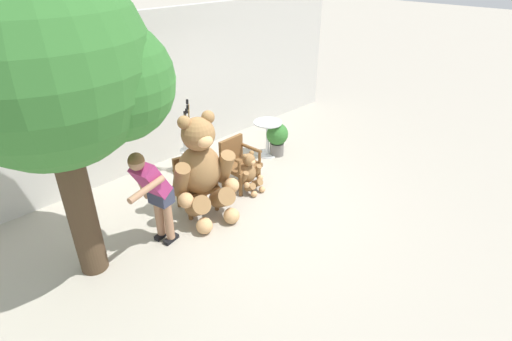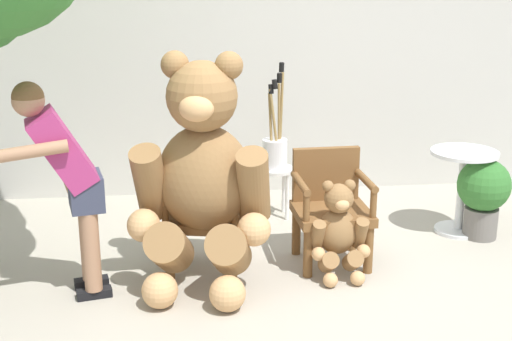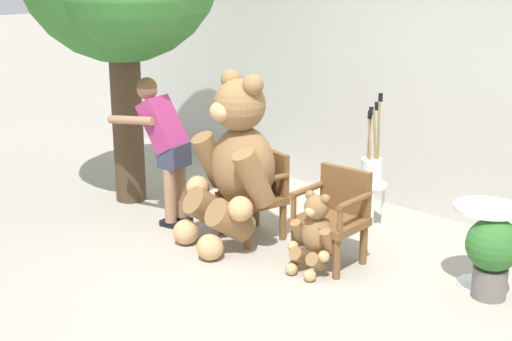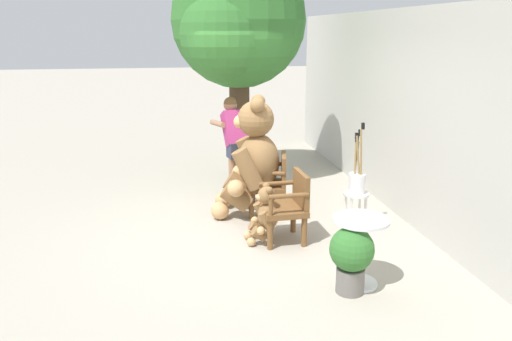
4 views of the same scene
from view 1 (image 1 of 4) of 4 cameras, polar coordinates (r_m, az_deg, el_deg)
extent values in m
plane|color=#A8A091|center=(6.48, -2.01, -5.47)|extent=(60.00, 60.00, 0.00)
cube|color=beige|center=(7.63, -14.98, 10.75)|extent=(10.00, 0.16, 2.80)
cube|color=brown|center=(6.35, -8.50, -2.28)|extent=(0.66, 0.63, 0.07)
cylinder|color=brown|center=(6.23, -9.41, -5.45)|extent=(0.07, 0.07, 0.37)
cylinder|color=brown|center=(6.39, -5.67, -4.21)|extent=(0.07, 0.07, 0.37)
cylinder|color=brown|center=(6.56, -10.97, -3.68)|extent=(0.07, 0.07, 0.37)
cylinder|color=brown|center=(6.71, -7.38, -2.55)|extent=(0.07, 0.07, 0.37)
cube|color=brown|center=(6.41, -9.55, 0.49)|extent=(0.52, 0.17, 0.42)
cylinder|color=brown|center=(6.14, -10.76, -0.90)|extent=(0.16, 0.48, 0.06)
cylinder|color=brown|center=(6.03, -9.86, -2.64)|extent=(0.05, 0.05, 0.22)
cylinder|color=brown|center=(6.31, -6.63, 0.34)|extent=(0.16, 0.48, 0.06)
cylinder|color=brown|center=(6.20, -5.67, -1.33)|extent=(0.05, 0.05, 0.22)
cube|color=brown|center=(6.88, -2.18, 0.67)|extent=(0.58, 0.54, 0.07)
cylinder|color=brown|center=(6.72, -2.23, -2.24)|extent=(0.07, 0.07, 0.37)
cylinder|color=brown|center=(7.01, 0.40, -0.80)|extent=(0.07, 0.07, 0.37)
cylinder|color=brown|center=(6.98, -4.70, -1.03)|extent=(0.07, 0.07, 0.37)
cylinder|color=brown|center=(7.26, -2.07, 0.31)|extent=(0.07, 0.07, 0.37)
cube|color=brown|center=(6.91, -3.59, 3.07)|extent=(0.52, 0.08, 0.42)
cylinder|color=brown|center=(6.61, -3.73, 1.86)|extent=(0.08, 0.48, 0.06)
cylinder|color=brown|center=(6.52, -2.41, 0.43)|extent=(0.05, 0.05, 0.22)
cylinder|color=brown|center=(6.92, -0.78, 3.26)|extent=(0.08, 0.48, 0.06)
cylinder|color=brown|center=(6.85, 0.52, 1.92)|extent=(0.05, 0.05, 0.22)
ellipsoid|color=olive|center=(6.09, -8.04, 0.12)|extent=(0.78, 0.70, 0.78)
sphere|color=olive|center=(5.79, -8.27, 5.18)|extent=(0.50, 0.50, 0.50)
ellipsoid|color=tan|center=(5.63, -7.30, 4.12)|extent=(0.27, 0.23, 0.18)
sphere|color=black|center=(5.63, -7.31, 4.24)|extent=(0.07, 0.07, 0.07)
sphere|color=olive|center=(5.67, -10.23, 6.77)|extent=(0.20, 0.20, 0.20)
sphere|color=olive|center=(5.81, -6.88, 7.59)|extent=(0.20, 0.20, 0.20)
cylinder|color=olive|center=(5.86, -10.67, -1.34)|extent=(0.31, 0.47, 0.59)
sphere|color=tan|center=(5.87, -9.98, -4.23)|extent=(0.23, 0.23, 0.23)
cylinder|color=olive|center=(6.13, -4.45, 0.54)|extent=(0.31, 0.47, 0.59)
sphere|color=tan|center=(6.15, -3.49, -2.13)|extent=(0.23, 0.23, 0.23)
cylinder|color=olive|center=(6.01, -8.33, -5.05)|extent=(0.38, 0.53, 0.46)
sphere|color=tan|center=(5.95, -7.37, -7.84)|extent=(0.25, 0.25, 0.25)
cylinder|color=olive|center=(6.16, -4.85, -3.89)|extent=(0.38, 0.53, 0.46)
sphere|color=tan|center=(6.12, -3.52, -6.47)|extent=(0.25, 0.25, 0.25)
ellipsoid|color=olive|center=(6.80, -1.12, -0.38)|extent=(0.31, 0.26, 0.34)
sphere|color=olive|center=(6.66, -1.04, 1.55)|extent=(0.22, 0.22, 0.22)
ellipsoid|color=tan|center=(6.62, -0.45, 1.18)|extent=(0.11, 0.08, 0.08)
sphere|color=black|center=(6.61, -0.45, 1.22)|extent=(0.03, 0.03, 0.03)
sphere|color=olive|center=(6.58, -1.60, 2.05)|extent=(0.09, 0.09, 0.09)
sphere|color=olive|center=(6.68, -0.64, 2.52)|extent=(0.09, 0.09, 0.09)
cylinder|color=olive|center=(6.67, -1.71, -1.04)|extent=(0.10, 0.19, 0.26)
sphere|color=tan|center=(6.68, -1.31, -2.11)|extent=(0.10, 0.10, 0.10)
cylinder|color=olive|center=(6.87, 0.14, -0.05)|extent=(0.10, 0.19, 0.26)
sphere|color=tan|center=(6.89, 0.60, -1.04)|extent=(0.10, 0.10, 0.10)
cylinder|color=olive|center=(6.76, -0.86, -2.38)|extent=(0.13, 0.22, 0.20)
sphere|color=tan|center=(6.75, -0.27, -3.38)|extent=(0.11, 0.11, 0.11)
cylinder|color=olive|center=(6.88, 0.18, -1.79)|extent=(0.13, 0.22, 0.20)
sphere|color=tan|center=(6.87, 0.86, -2.71)|extent=(0.11, 0.11, 0.11)
cube|color=black|center=(6.04, -13.28, -8.94)|extent=(0.25, 0.14, 0.06)
cylinder|color=#A37556|center=(5.79, -13.77, -5.50)|extent=(0.12, 0.12, 0.82)
cube|color=black|center=(5.94, -12.02, -9.56)|extent=(0.25, 0.14, 0.06)
cylinder|color=#A37556|center=(5.68, -12.47, -6.08)|extent=(0.12, 0.12, 0.82)
cube|color=#33384C|center=(5.58, -13.44, -3.42)|extent=(0.28, 0.34, 0.24)
cube|color=#9E2D66|center=(5.35, -14.80, -1.29)|extent=(0.50, 0.41, 0.57)
sphere|color=#A37556|center=(5.09, -16.72, 1.14)|extent=(0.21, 0.21, 0.21)
sphere|color=brown|center=(5.08, -16.76, 1.34)|extent=(0.21, 0.21, 0.21)
cylinder|color=#A37556|center=(5.06, -15.36, -2.59)|extent=(0.57, 0.20, 0.13)
cylinder|color=#A37556|center=(5.54, -16.02, -1.83)|extent=(0.22, 0.13, 0.50)
cylinder|color=white|center=(7.43, -9.48, 2.88)|extent=(0.34, 0.34, 0.03)
cylinder|color=white|center=(7.66, -9.20, 1.80)|extent=(0.04, 0.04, 0.43)
cylinder|color=white|center=(7.56, -10.39, 1.30)|extent=(0.04, 0.04, 0.43)
cylinder|color=white|center=(7.51, -8.29, 1.32)|extent=(0.04, 0.04, 0.43)
cylinder|color=white|center=(7.41, -9.49, 0.81)|extent=(0.04, 0.04, 0.43)
cylinder|color=white|center=(7.37, -9.57, 3.89)|extent=(0.22, 0.22, 0.26)
cylinder|color=#997A47|center=(7.23, -9.65, 5.71)|extent=(0.10, 0.05, 0.64)
cylinder|color=black|center=(7.10, -9.89, 8.38)|extent=(0.05, 0.05, 0.09)
cylinder|color=#997A47|center=(7.24, -9.91, 5.53)|extent=(0.05, 0.08, 0.60)
cylinder|color=black|center=(7.11, -10.14, 8.02)|extent=(0.05, 0.05, 0.09)
cylinder|color=#997A47|center=(7.28, -9.52, 6.47)|extent=(0.04, 0.08, 0.78)
cylinder|color=black|center=(7.12, -9.80, 9.65)|extent=(0.05, 0.05, 0.08)
cylinder|color=#997A47|center=(7.26, -9.51, 6.05)|extent=(0.04, 0.10, 0.69)
cylinder|color=black|center=(7.12, -9.77, 8.90)|extent=(0.05, 0.05, 0.09)
cylinder|color=silver|center=(7.86, 1.70, 6.87)|extent=(0.56, 0.56, 0.03)
cylinder|color=silver|center=(8.01, 1.66, 4.48)|extent=(0.07, 0.07, 0.69)
cylinder|color=silver|center=(8.15, 1.63, 2.37)|extent=(0.40, 0.40, 0.03)
cylinder|color=#473523|center=(5.23, -24.00, -4.08)|extent=(0.34, 0.34, 2.07)
sphere|color=#33702D|center=(4.63, -28.11, 13.18)|extent=(2.18, 2.18, 2.18)
sphere|color=#33702D|center=(4.58, -19.66, 11.88)|extent=(1.31, 1.31, 1.31)
cylinder|color=slate|center=(8.11, 2.98, 3.10)|extent=(0.28, 0.28, 0.26)
sphere|color=#33702D|center=(7.97, 3.04, 5.23)|extent=(0.44, 0.44, 0.44)
camera|label=2|loc=(3.34, 48.37, -5.99)|focal=50.00mm
camera|label=3|loc=(7.83, 48.08, 12.34)|focal=50.00mm
camera|label=4|loc=(10.26, 28.28, 19.34)|focal=35.00mm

